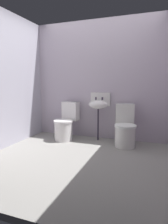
# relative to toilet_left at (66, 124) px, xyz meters

# --- Properties ---
(ground_plane) EXTENTS (3.28, 2.93, 0.08)m
(ground_plane) POSITION_rel_toilet_left_xyz_m (0.63, -0.91, -0.36)
(ground_plane) COLOR gray
(wall_back) EXTENTS (3.28, 0.10, 2.48)m
(wall_back) POSITION_rel_toilet_left_xyz_m (0.63, 0.40, 0.92)
(wall_back) COLOR #B2A5B7
(wall_back) RESTS_ON ground
(wall_left) EXTENTS (0.10, 2.73, 2.48)m
(wall_left) POSITION_rel_toilet_left_xyz_m (-0.86, -0.81, 0.92)
(wall_left) COLOR #ABA8B8
(wall_left) RESTS_ON ground
(toilet_left) EXTENTS (0.45, 0.63, 0.78)m
(toilet_left) POSITION_rel_toilet_left_xyz_m (0.00, 0.00, 0.00)
(toilet_left) COLOR white
(toilet_left) RESTS_ON ground
(toilet_right) EXTENTS (0.49, 0.65, 0.78)m
(toilet_right) POSITION_rel_toilet_left_xyz_m (1.25, 0.00, 0.00)
(toilet_right) COLOR white
(toilet_right) RESTS_ON ground
(sink) EXTENTS (0.42, 0.35, 0.99)m
(sink) POSITION_rel_toilet_left_xyz_m (0.67, 0.19, 0.43)
(sink) COLOR #362E3F
(sink) RESTS_ON ground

